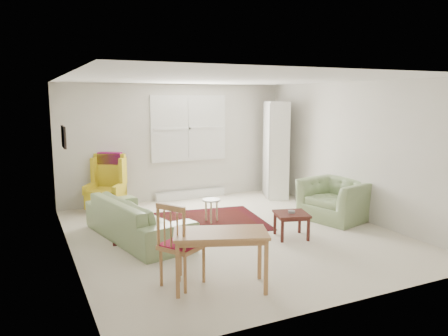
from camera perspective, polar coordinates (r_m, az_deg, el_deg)
name	(u,v)px	position (r m, az deg, el deg)	size (l,w,h in m)	color
room	(227,156)	(7.18, 0.44, 1.53)	(5.04, 5.54, 2.51)	beige
rug	(188,222)	(7.86, -4.71, -7.09)	(2.69, 1.73, 0.03)	black
sofa	(137,211)	(7.04, -11.24, -5.50)	(2.23, 0.87, 0.90)	gray
armchair	(336,196)	(8.24, 14.40, -3.56)	(1.12, 0.98, 0.87)	gray
wingback_chair	(105,183)	(8.83, -15.26, -1.87)	(0.65, 0.69, 1.13)	gold
coffee_table	(291,225)	(7.09, 8.77, -7.37)	(0.50, 0.50, 0.41)	#471B16
stool	(211,211)	(7.84, -1.66, -5.58)	(0.32, 0.32, 0.43)	white
cabinet	(276,150)	(9.79, 6.82, 2.38)	(0.45, 0.85, 2.13)	white
desk	(221,260)	(5.20, -0.43, -11.93)	(1.08, 0.54, 0.68)	#AE7946
desk_chair	(182,243)	(5.26, -5.47, -9.77)	(0.45, 0.45, 1.02)	#AE7946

